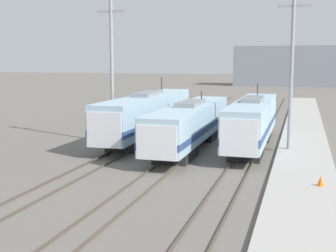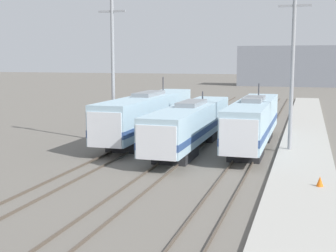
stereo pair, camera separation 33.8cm
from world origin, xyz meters
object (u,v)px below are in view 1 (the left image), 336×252
(catenary_tower_left, at_px, (112,66))
(locomotive_far_right, at_px, (252,122))
(locomotive_center, at_px, (189,125))
(locomotive_far_left, at_px, (146,115))
(catenary_tower_right, at_px, (292,67))
(traffic_cone, at_px, (321,181))

(catenary_tower_left, bearing_deg, locomotive_far_right, 3.29)
(locomotive_center, distance_m, catenary_tower_left, 8.60)
(locomotive_far_right, relative_size, catenary_tower_left, 1.33)
(locomotive_far_left, distance_m, locomotive_far_right, 9.93)
(locomotive_center, bearing_deg, locomotive_far_left, 145.90)
(locomotive_far_right, distance_m, catenary_tower_left, 12.89)
(catenary_tower_left, height_order, catenary_tower_right, same)
(locomotive_far_right, distance_m, catenary_tower_right, 5.49)
(locomotive_far_right, height_order, catenary_tower_right, catenary_tower_right)
(catenary_tower_left, bearing_deg, locomotive_center, -7.25)
(locomotive_center, xyz_separation_m, catenary_tower_right, (7.91, 0.91, 4.69))
(traffic_cone, bearing_deg, locomotive_far_left, 138.43)
(catenary_tower_left, distance_m, catenary_tower_right, 15.06)
(catenary_tower_left, bearing_deg, traffic_cone, -32.21)
(catenary_tower_right, bearing_deg, locomotive_far_left, 169.38)
(locomotive_far_left, relative_size, traffic_cone, 34.96)
(locomotive_center, distance_m, locomotive_far_right, 5.15)
(locomotive_center, height_order, locomotive_far_right, locomotive_far_right)
(locomotive_far_left, xyz_separation_m, locomotive_far_right, (9.78, -1.71, -0.05))
(locomotive_far_left, height_order, locomotive_center, locomotive_far_left)
(locomotive_far_right, bearing_deg, locomotive_far_left, 170.09)
(catenary_tower_right, bearing_deg, locomotive_far_right, 167.09)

